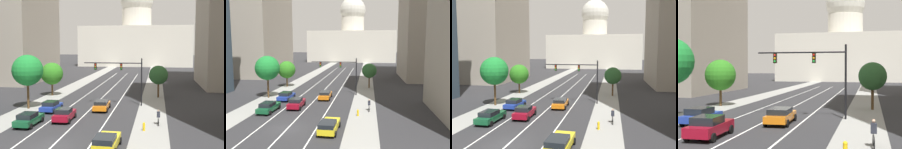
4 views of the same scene
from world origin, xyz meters
TOP-DOWN VIEW (x-y plane):
  - ground_plane at (0.00, 40.00)m, footprint 400.00×400.00m
  - sidewalk_left at (-8.50, 35.00)m, footprint 3.78×130.00m
  - sidewalk_right at (8.50, 35.00)m, footprint 3.78×130.00m
  - lane_stripe_left at (-3.30, 25.00)m, footprint 0.16×90.00m
  - lane_stripe_center at (0.00, 25.00)m, footprint 0.16×90.00m
  - lane_stripe_right at (3.30, 25.00)m, footprint 0.16×90.00m
  - capitol_building at (0.00, 112.02)m, footprint 45.61×29.96m
  - car_crimson at (-1.65, 8.82)m, footprint 2.17×4.45m
  - car_yellow at (4.95, -0.62)m, footprint 2.14×4.50m
  - car_orange at (1.65, 15.38)m, footprint 2.20×4.85m
  - car_blue at (-4.96, 13.65)m, footprint 2.19×4.38m
  - car_green at (-4.96, 6.18)m, footprint 2.07×4.76m
  - traffic_signal_mast at (4.21, 19.18)m, footprint 8.67×0.39m
  - fire_hydrant at (7.86, 5.87)m, footprint 0.26×0.35m
  - cyclist at (9.36, 8.58)m, footprint 0.37×1.70m
  - street_tree_mid_left at (-8.78, 15.01)m, footprint 4.36×4.36m
  - street_tree_far_right at (9.39, 26.97)m, footprint 3.22×3.22m
  - street_tree_near_left at (-9.17, 26.30)m, footprint 3.89×3.89m

SIDE VIEW (x-z plane):
  - ground_plane at x=0.00m, z-range 0.00..0.00m
  - sidewalk_left at x=-8.50m, z-range 0.00..0.01m
  - sidewalk_right at x=8.50m, z-range 0.00..0.01m
  - lane_stripe_left at x=-3.30m, z-range 0.01..0.02m
  - lane_stripe_center at x=0.00m, z-range 0.01..0.02m
  - lane_stripe_right at x=3.30m, z-range 0.01..0.02m
  - fire_hydrant at x=7.86m, z-range 0.01..0.92m
  - car_orange at x=1.65m, z-range 0.06..1.43m
  - car_blue at x=-4.96m, z-range 0.03..1.46m
  - car_green at x=-4.96m, z-range 0.03..1.49m
  - car_yellow at x=4.95m, z-range 0.05..1.49m
  - car_crimson at x=-1.65m, z-range 0.02..1.56m
  - cyclist at x=9.36m, z-range -0.01..1.71m
  - street_tree_far_right at x=9.39m, z-range 1.10..6.55m
  - street_tree_near_left at x=-9.17m, z-range 0.96..6.80m
  - traffic_signal_mast at x=4.21m, z-range 1.44..8.43m
  - street_tree_mid_left at x=-8.78m, z-range 1.60..9.20m
  - capitol_building at x=0.00m, z-range -7.22..29.22m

